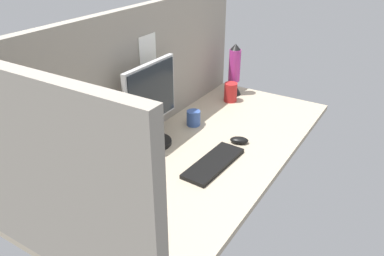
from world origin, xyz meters
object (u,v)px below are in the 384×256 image
object	(u,v)px
mug_ceramic_blue	(194,118)
mug_red_plastic	(231,92)
monitor	(151,102)
keyboard	(214,163)
lava_lamp	(234,74)
mouse	(239,140)

from	to	relation	value
mug_ceramic_blue	mug_red_plastic	world-z (taller)	mug_red_plastic
monitor	keyboard	world-z (taller)	monitor
mug_red_plastic	mug_ceramic_blue	bearing A→B (deg)	176.70
lava_lamp	keyboard	bearing A→B (deg)	-159.52
mug_ceramic_blue	monitor	bearing A→B (deg)	167.04
monitor	mouse	xyz separation A→B (cm)	(23.79, -38.05, -21.91)
mug_ceramic_blue	lava_lamp	bearing A→B (deg)	1.40
mug_red_plastic	lava_lamp	size ratio (longest dim) A/B	0.35
monitor	keyboard	bearing A→B (deg)	-92.41
keyboard	mug_ceramic_blue	size ratio (longest dim) A/B	3.36
keyboard	lava_lamp	world-z (taller)	lava_lamp
monitor	lava_lamp	bearing A→B (deg)	-3.77
mug_ceramic_blue	mouse	bearing A→B (deg)	-99.85
mouse	mug_red_plastic	distance (cm)	55.34
mouse	mug_red_plastic	bearing A→B (deg)	9.17
monitor	mouse	bearing A→B (deg)	-57.98
lava_lamp	mouse	bearing A→B (deg)	-150.94
mug_red_plastic	lava_lamp	bearing A→B (deg)	17.46
monitor	mouse	world-z (taller)	monitor
monitor	mug_ceramic_blue	distance (cm)	35.66
monitor	mug_red_plastic	size ratio (longest dim) A/B	3.54
mug_red_plastic	mouse	bearing A→B (deg)	-148.36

